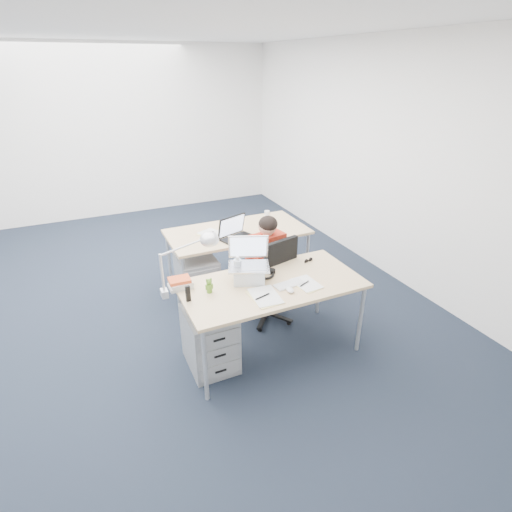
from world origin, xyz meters
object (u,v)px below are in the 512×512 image
Objects in this scene: desk_near at (271,288)px; far_cup at (267,214)px; cordless_phone at (188,294)px; can_koozie at (246,275)px; book_stack at (180,283)px; drawer_pedestal_far at (197,280)px; dark_laptop at (239,229)px; water_bottle at (238,269)px; computer_mouse at (290,290)px; desk_lamp at (181,265)px; office_chair at (269,295)px; drawer_pedestal_near at (210,339)px; desk_far at (237,234)px; bear_figurine at (209,285)px; silver_laptop at (249,262)px; seated_person at (260,264)px; sunglasses at (308,261)px; wireless_keyboard at (289,284)px; headphones at (264,274)px.

far_cup is at bearing 65.34° from desk_near.
can_koozie is at bearing 4.53° from cordless_phone.
far_cup is at bearing 40.77° from book_stack.
dark_laptop is (0.47, -0.12, 0.59)m from drawer_pedestal_far.
water_bottle reaches higher than cordless_phone.
desk_lamp is at bearing 165.80° from computer_mouse.
can_koozie is 0.57m from book_stack.
desk_lamp reaches higher than office_chair.
drawer_pedestal_near is 1.99m from far_cup.
book_stack is at bearing 161.05° from desk_near.
drawer_pedestal_far is at bearing 59.41° from desk_lamp.
water_bottle is (-0.07, 0.02, 0.07)m from can_koozie.
desk_lamp reaches higher than desk_far.
drawer_pedestal_near and drawer_pedestal_far have the same top height.
cordless_phone is at bearing -147.50° from bear_figurine.
silver_laptop is at bearing 10.96° from drawer_pedestal_near.
desk_near is at bearing -4.57° from drawer_pedestal_near.
desk_far is 8.17× the size of book_stack.
can_koozie is 1.13× the size of far_cup.
desk_far is 16.52× the size of computer_mouse.
seated_person is 0.79m from drawer_pedestal_far.
seated_person is 0.56m from sunglasses.
wireless_keyboard is at bearing -105.43° from seated_person.
office_chair is 1.25m from desk_lamp.
bear_figurine reaches higher than headphones.
drawer_pedestal_far is (0.22, 1.08, 0.00)m from drawer_pedestal_near.
headphones is 2.33× the size of can_koozie.
dark_laptop is at bearing 88.97° from office_chair.
book_stack reaches higher than drawer_pedestal_near.
bear_figurine is (-0.55, -0.07, 0.05)m from headphones.
cordless_phone is (-0.97, -0.47, 0.53)m from office_chair.
far_cup reaches higher than desk_far.
book_stack is at bearing 154.59° from bear_figurine.
book_stack reaches higher than desk_far.
office_chair is 0.75m from wireless_keyboard.
desk_far is at bearing 71.37° from can_koozie.
headphones is at bearing -136.33° from office_chair.
sunglasses is (0.39, 0.32, 0.01)m from wireless_keyboard.
bear_figurine is (-0.55, 0.08, 0.11)m from desk_near.
wireless_keyboard is 1.18× the size of water_bottle.
cordless_phone is at bearing -89.40° from book_stack.
seated_person is 10.63× the size of sunglasses.
dark_laptop is 0.77m from far_cup.
bear_figurine is 0.25× the size of desk_lamp.
seated_person reaches higher than sunglasses.
drawer_pedestal_far is at bearing 78.65° from drawer_pedestal_near.
bear_figurine is at bearing -41.36° from book_stack.
dark_laptop is (0.36, 0.83, 0.01)m from water_bottle.
seated_person reaches higher than far_cup.
office_chair is 0.34m from seated_person.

